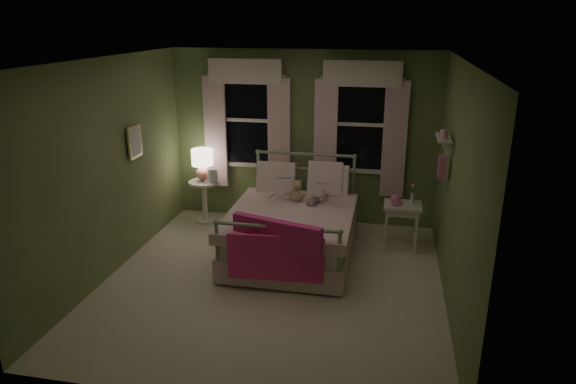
% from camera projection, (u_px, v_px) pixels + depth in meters
% --- Properties ---
extents(room_shell, '(4.20, 4.20, 4.20)m').
position_uv_depth(room_shell, '(271.00, 179.00, 5.76)').
color(room_shell, white).
rests_on(room_shell, ground).
extents(bed, '(1.58, 2.04, 1.18)m').
position_uv_depth(bed, '(293.00, 229.00, 6.78)').
color(bed, white).
rests_on(bed, ground).
extents(pink_throw, '(1.10, 0.40, 0.71)m').
position_uv_depth(pink_throw, '(276.00, 244.00, 5.76)').
color(pink_throw, '#DA2A81').
rests_on(pink_throw, bed).
extents(child_left, '(0.29, 0.21, 0.72)m').
position_uv_depth(child_left, '(279.00, 178.00, 7.06)').
color(child_left, '#F7D1DD').
rests_on(child_left, bed).
extents(child_right, '(0.41, 0.35, 0.72)m').
position_uv_depth(child_right, '(319.00, 180.00, 6.95)').
color(child_right, '#F7D1DD').
rests_on(child_right, bed).
extents(book_left, '(0.21, 0.13, 0.26)m').
position_uv_depth(book_left, '(275.00, 181.00, 6.81)').
color(book_left, beige).
rests_on(book_left, child_left).
extents(book_right, '(0.22, 0.15, 0.26)m').
position_uv_depth(book_right, '(317.00, 187.00, 6.72)').
color(book_right, beige).
rests_on(book_right, child_right).
extents(teddy_bear, '(0.23, 0.19, 0.32)m').
position_uv_depth(teddy_bear, '(297.00, 192.00, 6.90)').
color(teddy_bear, tan).
rests_on(teddy_bear, bed).
extents(nightstand_left, '(0.46, 0.46, 0.65)m').
position_uv_depth(nightstand_left, '(204.00, 195.00, 7.91)').
color(nightstand_left, white).
rests_on(nightstand_left, ground).
extents(table_lamp, '(0.33, 0.33, 0.49)m').
position_uv_depth(table_lamp, '(202.00, 162.00, 7.74)').
color(table_lamp, pink).
rests_on(table_lamp, nightstand_left).
extents(book_nightstand, '(0.19, 0.24, 0.02)m').
position_uv_depth(book_nightstand, '(208.00, 183.00, 7.74)').
color(book_nightstand, beige).
rests_on(book_nightstand, nightstand_left).
extents(nightstand_right, '(0.50, 0.40, 0.64)m').
position_uv_depth(nightstand_right, '(402.00, 211.00, 6.91)').
color(nightstand_right, white).
rests_on(nightstand_right, ground).
extents(pink_toy, '(0.14, 0.18, 0.14)m').
position_uv_depth(pink_toy, '(396.00, 200.00, 6.87)').
color(pink_toy, pink).
rests_on(pink_toy, nightstand_right).
extents(bud_vase, '(0.06, 0.06, 0.28)m').
position_uv_depth(bud_vase, '(413.00, 194.00, 6.86)').
color(bud_vase, white).
rests_on(bud_vase, nightstand_right).
extents(window_left, '(1.34, 0.13, 1.96)m').
position_uv_depth(window_left, '(247.00, 116.00, 7.70)').
color(window_left, black).
rests_on(window_left, room_shell).
extents(window_right, '(1.34, 0.13, 1.96)m').
position_uv_depth(window_right, '(360.00, 120.00, 7.38)').
color(window_right, black).
rests_on(window_right, room_shell).
extents(wall_shelf, '(0.15, 0.50, 0.60)m').
position_uv_depth(wall_shelf, '(443.00, 153.00, 5.99)').
color(wall_shelf, white).
rests_on(wall_shelf, room_shell).
extents(framed_picture, '(0.03, 0.32, 0.42)m').
position_uv_depth(framed_picture, '(135.00, 142.00, 6.62)').
color(framed_picture, beige).
rests_on(framed_picture, room_shell).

